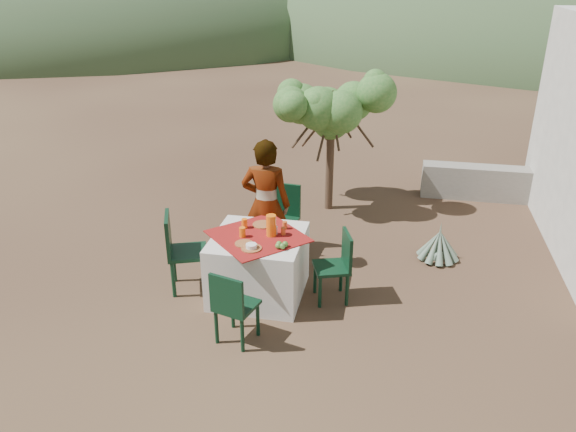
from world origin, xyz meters
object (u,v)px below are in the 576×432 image
object	(u,v)px
chair_near	(233,305)
chair_far	(282,215)
shrub_tree	(336,114)
chair_right	(338,263)
table	(259,265)
agave	(439,246)
juice_pitcher	(271,225)
chair_left	(180,248)
person	(266,205)

from	to	relation	value
chair_near	chair_far	bearing A→B (deg)	-75.91
chair_far	shrub_tree	xyz separation A→B (m)	(0.48, 1.62, 0.99)
chair_far	chair_right	size ratio (longest dim) A/B	1.11
chair_near	chair_right	size ratio (longest dim) A/B	0.99
table	chair_near	distance (m)	0.97
table	agave	world-z (taller)	table
chair_far	juice_pitcher	distance (m)	1.18
chair_left	person	size ratio (longest dim) A/B	0.57
chair_near	chair_right	world-z (taller)	chair_right
chair_far	person	bearing A→B (deg)	-97.77
chair_far	person	size ratio (longest dim) A/B	0.55
agave	chair_right	bearing A→B (deg)	-134.46
table	shrub_tree	distance (m)	3.03
shrub_tree	chair_right	bearing A→B (deg)	-81.81
table	juice_pitcher	xyz separation A→B (m)	(0.15, 0.03, 0.51)
agave	juice_pitcher	distance (m)	2.42
table	person	xyz separation A→B (m)	(-0.07, 0.70, 0.46)
chair_far	table	bearing A→B (deg)	-85.54
person	juice_pitcher	xyz separation A→B (m)	(0.22, -0.67, 0.05)
table	person	world-z (taller)	person
juice_pitcher	chair_far	bearing A→B (deg)	95.54
chair_near	shrub_tree	world-z (taller)	shrub_tree
person	juice_pitcher	world-z (taller)	person
table	chair_left	distance (m)	0.94
chair_near	chair_left	distance (m)	1.29
table	chair_near	xyz separation A→B (m)	(-0.02, -0.97, 0.08)
chair_near	person	bearing A→B (deg)	-72.47
chair_far	chair_near	xyz separation A→B (m)	(-0.06, -2.12, -0.06)
person	shrub_tree	size ratio (longest dim) A/B	0.88
chair_right	agave	bearing A→B (deg)	116.57
chair_left	chair_right	xyz separation A→B (m)	(1.84, 0.14, -0.07)
chair_right	juice_pitcher	world-z (taller)	juice_pitcher
chair_left	chair_right	size ratio (longest dim) A/B	1.15
chair_left	person	world-z (taller)	person
person	juice_pitcher	bearing A→B (deg)	107.45
chair_far	agave	size ratio (longest dim) A/B	1.57
table	chair_far	distance (m)	1.15
chair_far	shrub_tree	bearing A→B (deg)	80.00
chair_near	juice_pitcher	distance (m)	1.10
chair_right	agave	distance (m)	1.73
shrub_tree	agave	world-z (taller)	shrub_tree
shrub_tree	chair_far	bearing A→B (deg)	-106.55
chair_right	table	bearing A→B (deg)	-104.26
agave	juice_pitcher	xyz separation A→B (m)	(-1.95, -1.26, 0.69)
chair_left	shrub_tree	world-z (taller)	shrub_tree
shrub_tree	agave	xyz separation A→B (m)	(1.58, -1.47, -1.31)
table	shrub_tree	xyz separation A→B (m)	(0.52, 2.76, 1.13)
agave	chair_left	bearing A→B (deg)	-155.91
chair_near	shrub_tree	bearing A→B (deg)	-82.50
chair_right	person	bearing A→B (deg)	-141.51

